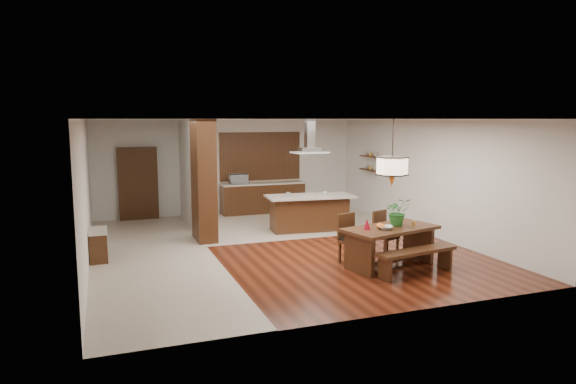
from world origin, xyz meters
name	(u,v)px	position (x,y,z in m)	size (l,w,h in m)	color
room_shell	(275,157)	(0.00, 0.00, 2.06)	(9.00, 9.04, 2.92)	#3A150A
tile_hallway	(153,257)	(-2.75, 0.00, 0.01)	(2.50, 9.00, 0.01)	#C0B2A0
tile_kitchen	(289,222)	(1.25, 2.50, 0.01)	(5.50, 4.00, 0.01)	#C0B2A0
soffit_band	(275,120)	(0.00, 0.00, 2.88)	(8.00, 9.00, 0.02)	#3F220F
partition_pier	(204,180)	(-1.40, 1.20, 1.45)	(0.45, 1.00, 2.90)	black
partition_stub	(189,172)	(-1.40, 3.30, 1.45)	(0.18, 2.40, 2.90)	silver
hallway_console	(98,245)	(-3.81, 0.20, 0.32)	(0.37, 0.88, 0.63)	black
hallway_doorway	(138,184)	(-2.70, 4.40, 1.05)	(1.10, 0.20, 2.10)	black
rear_counter	(263,198)	(1.00, 4.20, 0.48)	(2.60, 0.62, 0.95)	black
kitchen_window	(260,156)	(1.00, 4.46, 1.75)	(2.60, 0.08, 1.50)	#A76332
shelf_lower	(370,170)	(3.87, 2.60, 1.40)	(0.26, 0.90, 0.04)	black
shelf_upper	(371,156)	(3.87, 2.60, 1.80)	(0.26, 0.90, 0.04)	black
dining_table	(390,238)	(1.62, -2.27, 0.58)	(2.07, 1.38, 0.79)	black
dining_bench	(416,262)	(1.79, -2.93, 0.24)	(1.72, 0.38, 0.48)	black
dining_chair_left	(352,239)	(1.02, -1.83, 0.50)	(0.44, 0.44, 1.00)	black
dining_chair_right	(386,234)	(1.94, -1.59, 0.48)	(0.43, 0.43, 0.97)	black
pendant_lantern	(393,153)	(1.62, -2.27, 2.25)	(0.64, 0.64, 1.31)	#FCE8C1
foliage_plant	(398,212)	(1.84, -2.17, 1.07)	(0.50, 0.44, 0.56)	#236B26
fruit_bowl	(385,228)	(1.42, -2.41, 0.82)	(0.28, 0.28, 0.07)	beige
napkin_cone	(367,224)	(1.08, -2.30, 0.89)	(0.13, 0.13, 0.21)	maroon
gold_ornament	(414,223)	(2.15, -2.27, 0.83)	(0.06, 0.06, 0.09)	gold
kitchen_island	(309,212)	(1.39, 1.34, 0.48)	(2.35, 1.20, 0.94)	black
range_hood	(310,136)	(1.39, 1.34, 2.46)	(0.90, 0.55, 0.87)	silver
island_cup	(325,193)	(1.80, 1.28, 0.98)	(0.12, 0.12, 0.09)	white
microwave	(238,179)	(0.23, 4.20, 1.10)	(0.53, 0.36, 0.29)	silver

